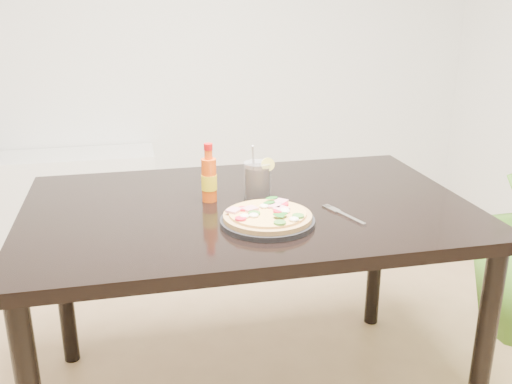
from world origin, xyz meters
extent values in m
plane|color=white|center=(0.00, 2.25, 1.30)|extent=(4.00, 0.00, 4.00)
cube|color=black|center=(0.12, 0.34, 0.73)|extent=(1.40, 0.90, 0.04)
cylinder|color=black|center=(0.76, -0.05, 0.35)|extent=(0.06, 0.06, 0.71)
cylinder|color=black|center=(-0.52, 0.73, 0.35)|extent=(0.06, 0.06, 0.71)
cylinder|color=black|center=(0.76, 0.73, 0.35)|extent=(0.06, 0.06, 0.71)
cylinder|color=black|center=(0.15, 0.16, 0.76)|extent=(0.28, 0.28, 0.02)
cylinder|color=tan|center=(0.15, 0.16, 0.77)|extent=(0.26, 0.26, 0.01)
cylinder|color=#E4C763|center=(0.15, 0.16, 0.78)|extent=(0.22, 0.22, 0.01)
cube|color=pink|center=(0.19, 0.17, 0.79)|extent=(0.05, 0.05, 0.01)
cube|color=pink|center=(0.18, 0.20, 0.79)|extent=(0.05, 0.05, 0.01)
cube|color=pink|center=(0.20, 0.23, 0.79)|extent=(0.05, 0.05, 0.01)
cube|color=pink|center=(0.05, 0.19, 0.79)|extent=(0.05, 0.05, 0.01)
cube|color=pink|center=(0.10, 0.19, 0.79)|extent=(0.05, 0.05, 0.01)
cylinder|color=red|center=(0.08, 0.20, 0.79)|extent=(0.03, 0.03, 0.01)
cylinder|color=red|center=(0.18, 0.16, 0.79)|extent=(0.03, 0.03, 0.01)
cylinder|color=red|center=(0.06, 0.12, 0.79)|extent=(0.03, 0.03, 0.01)
cylinder|color=red|center=(0.20, 0.21, 0.79)|extent=(0.03, 0.03, 0.01)
cylinder|color=#3C7A28|center=(0.22, 0.11, 0.79)|extent=(0.03, 0.03, 0.01)
cylinder|color=#3C7A28|center=(0.10, 0.15, 0.79)|extent=(0.03, 0.03, 0.01)
cylinder|color=#3C7A28|center=(0.19, 0.18, 0.79)|extent=(0.03, 0.03, 0.01)
cylinder|color=#3C7A28|center=(0.16, 0.07, 0.79)|extent=(0.03, 0.03, 0.01)
ellipsoid|color=white|center=(0.19, 0.15, 0.79)|extent=(0.03, 0.03, 0.01)
ellipsoid|color=white|center=(0.10, 0.14, 0.79)|extent=(0.03, 0.03, 0.01)
ellipsoid|color=white|center=(0.20, 0.16, 0.79)|extent=(0.03, 0.03, 0.01)
ellipsoid|color=white|center=(0.20, 0.08, 0.79)|extent=(0.03, 0.03, 0.01)
ellipsoid|color=white|center=(0.14, 0.20, 0.79)|extent=(0.03, 0.03, 0.01)
ellipsoid|color=white|center=(0.07, 0.14, 0.79)|extent=(0.03, 0.03, 0.01)
ellipsoid|color=#196017|center=(0.16, 0.11, 0.80)|extent=(0.04, 0.05, 0.00)
ellipsoid|color=#196017|center=(0.17, 0.11, 0.80)|extent=(0.05, 0.04, 0.00)
ellipsoid|color=#196017|center=(0.16, 0.21, 0.80)|extent=(0.04, 0.03, 0.00)
ellipsoid|color=#196017|center=(0.18, 0.25, 0.80)|extent=(0.04, 0.03, 0.00)
cylinder|color=#E64E0D|center=(0.01, 0.40, 0.82)|extent=(0.06, 0.06, 0.14)
cylinder|color=yellow|center=(0.01, 0.40, 0.81)|extent=(0.05, 0.05, 0.05)
cylinder|color=#E64E0D|center=(0.01, 0.40, 0.90)|extent=(0.03, 0.03, 0.03)
cylinder|color=red|center=(0.01, 0.40, 0.93)|extent=(0.03, 0.03, 0.02)
cylinder|color=black|center=(0.17, 0.40, 0.80)|extent=(0.08, 0.08, 0.10)
cylinder|color=silver|center=(0.17, 0.40, 0.81)|extent=(0.09, 0.09, 0.12)
cylinder|color=#F2E059|center=(0.20, 0.38, 0.87)|extent=(0.04, 0.01, 0.04)
cylinder|color=#B2B2B7|center=(0.16, 0.41, 0.84)|extent=(0.03, 0.06, 0.17)
cube|color=silver|center=(0.40, 0.15, 0.75)|extent=(0.05, 0.12, 0.00)
cube|color=silver|center=(0.37, 0.22, 0.75)|extent=(0.04, 0.05, 0.00)
cube|color=silver|center=(0.35, 0.25, 0.75)|extent=(0.01, 0.03, 0.00)
cube|color=silver|center=(0.36, 0.25, 0.75)|extent=(0.01, 0.03, 0.00)
cube|color=silver|center=(0.36, 0.25, 0.75)|extent=(0.01, 0.03, 0.00)
cube|color=silver|center=(0.37, 0.26, 0.75)|extent=(0.01, 0.03, 0.00)
cube|color=white|center=(-0.80, 2.07, 0.25)|extent=(1.40, 0.34, 0.50)
camera|label=1|loc=(-0.22, -1.33, 1.37)|focal=40.00mm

